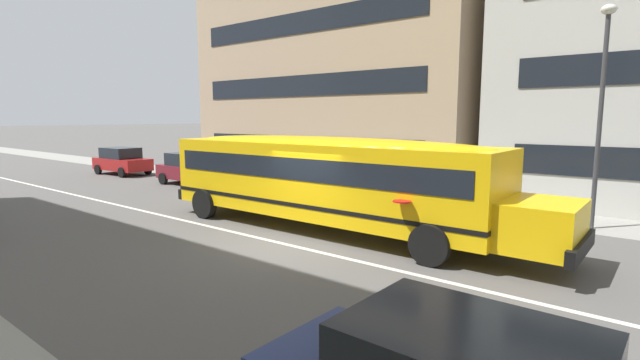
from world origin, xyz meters
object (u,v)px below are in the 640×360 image
(school_bus, at_px, (328,175))
(parked_car_maroon_by_lamppost, at_px, (191,168))
(parked_car_red_by_entrance, at_px, (122,161))
(street_lamp, at_px, (602,90))

(school_bus, height_order, parked_car_maroon_by_lamppost, school_bus)
(parked_car_red_by_entrance, relative_size, parked_car_maroon_by_lamppost, 1.01)
(school_bus, relative_size, parked_car_maroon_by_lamppost, 3.30)
(parked_car_maroon_by_lamppost, bearing_deg, school_bus, -17.10)
(parked_car_red_by_entrance, bearing_deg, street_lamp, 2.10)
(school_bus, height_order, parked_car_red_by_entrance, school_bus)
(parked_car_maroon_by_lamppost, relative_size, street_lamp, 0.58)
(school_bus, height_order, street_lamp, street_lamp)
(school_bus, xyz_separation_m, street_lamp, (6.33, 5.37, 2.59))
(parked_car_red_by_entrance, xyz_separation_m, parked_car_maroon_by_lamppost, (6.89, 0.06, 0.00))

